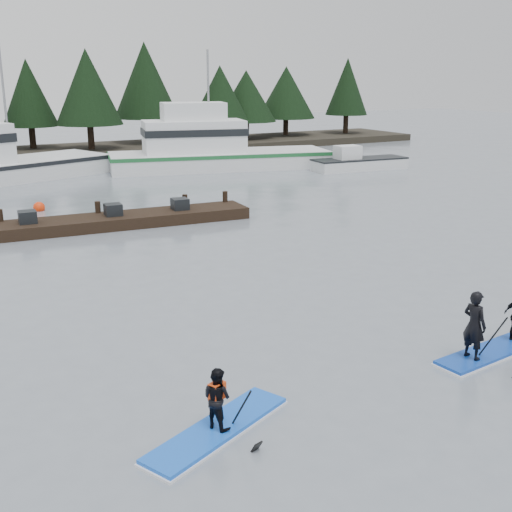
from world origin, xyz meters
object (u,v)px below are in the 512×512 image
paddleboard_solo (217,414)px  floating_dock (78,224)px  fishing_boat_medium (214,160)px  paddleboard_duo (494,331)px

paddleboard_solo → floating_dock: bearing=60.5°
floating_dock → fishing_boat_medium: bearing=51.1°
fishing_boat_medium → floating_dock: (-12.71, -13.46, -0.38)m
fishing_boat_medium → paddleboard_duo: fishing_boat_medium is taller
fishing_boat_medium → floating_dock: fishing_boat_medium is taller
fishing_boat_medium → paddleboard_duo: (-7.27, -30.66, -0.04)m
paddleboard_solo → paddleboard_duo: paddleboard_duo is taller
paddleboard_solo → fishing_boat_medium: bearing=41.0°
floating_dock → paddleboard_solo: size_ratio=4.48×
paddleboard_duo → floating_dock: bearing=101.6°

